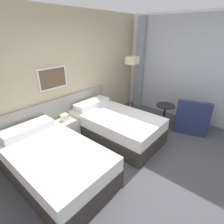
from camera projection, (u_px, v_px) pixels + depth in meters
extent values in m
plane|color=#47474C|center=(147.00, 163.00, 3.28)|extent=(16.00, 16.00, 0.00)
cube|color=#C6B28E|center=(71.00, 75.00, 3.93)|extent=(10.00, 0.06, 2.70)
cube|color=gray|center=(59.00, 118.00, 3.94)|extent=(2.90, 0.04, 0.93)
cube|color=white|center=(53.00, 78.00, 3.56)|extent=(0.64, 0.03, 0.44)
cube|color=brown|center=(53.00, 78.00, 3.55)|extent=(0.58, 0.01, 0.38)
cube|color=white|center=(210.00, 72.00, 4.26)|extent=(0.06, 4.56, 2.70)
cube|color=#B2B7C1|center=(209.00, 73.00, 4.24)|extent=(0.03, 4.19, 2.64)
cube|color=#8E939E|center=(140.00, 65.00, 5.31)|extent=(0.10, 0.24, 2.64)
cube|color=#332D28|center=(55.00, 169.00, 2.91)|extent=(1.13, 1.99, 0.33)
cube|color=white|center=(53.00, 155.00, 2.79)|extent=(1.12, 1.97, 0.24)
cube|color=white|center=(28.00, 129.00, 3.16)|extent=(0.91, 0.34, 0.13)
cube|color=#332D28|center=(116.00, 131.00, 4.02)|extent=(1.13, 1.99, 0.33)
cube|color=white|center=(116.00, 119.00, 3.90)|extent=(1.12, 1.97, 0.24)
cube|color=white|center=(92.00, 103.00, 4.27)|extent=(0.91, 0.34, 0.13)
cube|color=beige|center=(67.00, 130.00, 3.88)|extent=(0.47, 0.39, 0.50)
cube|color=beige|center=(65.00, 117.00, 3.75)|extent=(0.14, 0.14, 0.14)
cylinder|color=#9E9993|center=(130.00, 112.00, 5.33)|extent=(0.24, 0.24, 0.02)
cylinder|color=#9E9993|center=(131.00, 89.00, 5.03)|extent=(0.02, 0.02, 1.42)
cube|color=beige|center=(132.00, 60.00, 4.69)|extent=(0.28, 0.28, 0.20)
cylinder|color=black|center=(162.00, 127.00, 4.49)|extent=(0.29, 0.29, 0.01)
cylinder|color=black|center=(164.00, 117.00, 4.36)|extent=(0.05, 0.05, 0.58)
cylinder|color=black|center=(166.00, 105.00, 4.23)|extent=(0.45, 0.45, 0.02)
cube|color=navy|center=(191.00, 120.00, 4.37)|extent=(0.92, 0.91, 0.45)
cube|color=navy|center=(194.00, 110.00, 3.93)|extent=(0.31, 0.72, 0.38)
cube|color=navy|center=(208.00, 111.00, 4.13)|extent=(0.63, 0.27, 0.18)
cube|color=navy|center=(180.00, 106.00, 4.35)|extent=(0.63, 0.27, 0.18)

